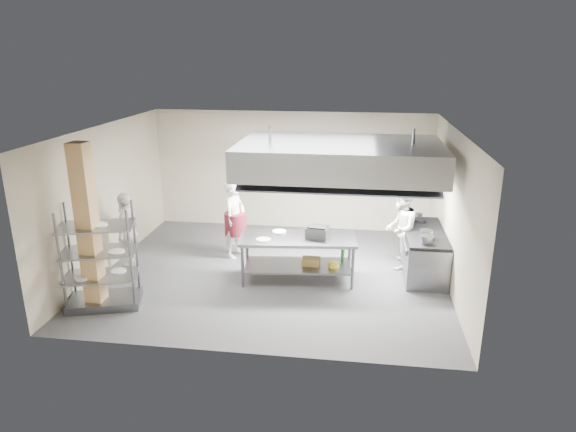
# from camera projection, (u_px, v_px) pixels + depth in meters

# --- Properties ---
(floor) EXTENTS (7.00, 7.00, 0.00)m
(floor) POSITION_uv_depth(u_px,v_px,m) (273.00, 273.00, 10.70)
(floor) COLOR #2D2D2F
(floor) RESTS_ON ground
(ceiling) EXTENTS (7.00, 7.00, 0.00)m
(ceiling) POSITION_uv_depth(u_px,v_px,m) (272.00, 129.00, 9.78)
(ceiling) COLOR silver
(ceiling) RESTS_ON wall_back
(wall_back) EXTENTS (7.00, 0.00, 7.00)m
(wall_back) POSITION_uv_depth(u_px,v_px,m) (292.00, 171.00, 13.06)
(wall_back) COLOR #BBAF94
(wall_back) RESTS_ON ground
(wall_left) EXTENTS (0.00, 6.00, 6.00)m
(wall_left) POSITION_uv_depth(u_px,v_px,m) (107.00, 198.00, 10.69)
(wall_left) COLOR #BBAF94
(wall_left) RESTS_ON ground
(wall_right) EXTENTS (0.00, 6.00, 6.00)m
(wall_right) POSITION_uv_depth(u_px,v_px,m) (453.00, 211.00, 9.78)
(wall_right) COLOR #BBAF94
(wall_right) RESTS_ON ground
(column) EXTENTS (0.30, 0.30, 3.00)m
(column) POSITION_uv_depth(u_px,v_px,m) (88.00, 229.00, 8.82)
(column) COLOR tan
(column) RESTS_ON floor
(exhaust_hood) EXTENTS (4.00, 2.50, 0.60)m
(exhaust_hood) POSITION_uv_depth(u_px,v_px,m) (340.00, 158.00, 10.17)
(exhaust_hood) COLOR gray
(exhaust_hood) RESTS_ON ceiling
(hood_strip_a) EXTENTS (1.60, 0.12, 0.04)m
(hood_strip_a) POSITION_uv_depth(u_px,v_px,m) (295.00, 172.00, 10.38)
(hood_strip_a) COLOR white
(hood_strip_a) RESTS_ON exhaust_hood
(hood_strip_b) EXTENTS (1.60, 0.12, 0.04)m
(hood_strip_b) POSITION_uv_depth(u_px,v_px,m) (385.00, 175.00, 10.15)
(hood_strip_b) COLOR white
(hood_strip_b) RESTS_ON exhaust_hood
(wall_shelf) EXTENTS (1.50, 0.28, 0.04)m
(wall_shelf) POSITION_uv_depth(u_px,v_px,m) (363.00, 175.00, 12.68)
(wall_shelf) COLOR gray
(wall_shelf) RESTS_ON wall_back
(island) EXTENTS (2.37, 1.17, 0.91)m
(island) POSITION_uv_depth(u_px,v_px,m) (298.00, 258.00, 10.27)
(island) COLOR gray
(island) RESTS_ON floor
(island_worktop) EXTENTS (2.37, 1.17, 0.06)m
(island_worktop) POSITION_uv_depth(u_px,v_px,m) (298.00, 238.00, 10.14)
(island_worktop) COLOR gray
(island_worktop) RESTS_ON island
(island_undershelf) EXTENTS (2.18, 1.06, 0.04)m
(island_undershelf) POSITION_uv_depth(u_px,v_px,m) (298.00, 265.00, 10.32)
(island_undershelf) COLOR slate
(island_undershelf) RESTS_ON island
(pass_rack) EXTENTS (1.41, 1.05, 1.88)m
(pass_rack) POSITION_uv_depth(u_px,v_px,m) (100.00, 257.00, 9.08)
(pass_rack) COLOR slate
(pass_rack) RESTS_ON floor
(cooking_range) EXTENTS (0.80, 2.00, 0.84)m
(cooking_range) POSITION_uv_depth(u_px,v_px,m) (423.00, 253.00, 10.64)
(cooking_range) COLOR slate
(cooking_range) RESTS_ON floor
(range_top) EXTENTS (0.78, 1.96, 0.06)m
(range_top) POSITION_uv_depth(u_px,v_px,m) (425.00, 233.00, 10.50)
(range_top) COLOR black
(range_top) RESTS_ON cooking_range
(chef_head) EXTENTS (0.59, 0.73, 1.74)m
(chef_head) POSITION_uv_depth(u_px,v_px,m) (235.00, 219.00, 11.33)
(chef_head) COLOR white
(chef_head) RESTS_ON floor
(chef_line) EXTENTS (0.82, 0.96, 1.73)m
(chef_line) POSITION_uv_depth(u_px,v_px,m) (400.00, 229.00, 10.76)
(chef_line) COLOR white
(chef_line) RESTS_ON floor
(chef_plating) EXTENTS (0.54, 1.04, 1.69)m
(chef_plating) POSITION_uv_depth(u_px,v_px,m) (128.00, 232.00, 10.60)
(chef_plating) COLOR silver
(chef_plating) RESTS_ON floor
(griddle) EXTENTS (0.48, 0.40, 0.21)m
(griddle) POSITION_uv_depth(u_px,v_px,m) (318.00, 232.00, 10.11)
(griddle) COLOR slate
(griddle) RESTS_ON island_worktop
(wicker_basket) EXTENTS (0.35, 0.25, 0.15)m
(wicker_basket) POSITION_uv_depth(u_px,v_px,m) (311.00, 261.00, 10.28)
(wicker_basket) COLOR olive
(wicker_basket) RESTS_ON island_undershelf
(stockpot) EXTENTS (0.26, 0.26, 0.18)m
(stockpot) POSITION_uv_depth(u_px,v_px,m) (426.00, 235.00, 10.04)
(stockpot) COLOR gray
(stockpot) RESTS_ON range_top
(plate_stack) EXTENTS (0.28, 0.28, 0.05)m
(plate_stack) POSITION_uv_depth(u_px,v_px,m) (102.00, 274.00, 9.18)
(plate_stack) COLOR white
(plate_stack) RESTS_ON pass_rack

